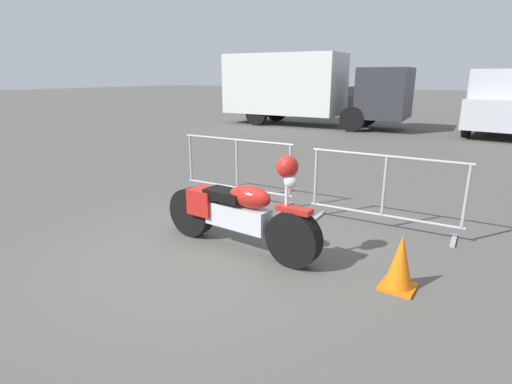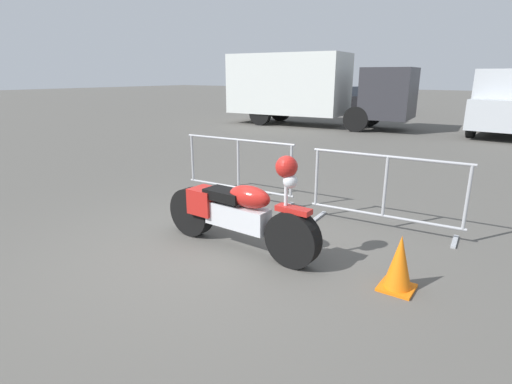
{
  "view_description": "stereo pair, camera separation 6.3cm",
  "coord_description": "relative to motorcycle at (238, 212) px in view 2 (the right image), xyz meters",
  "views": [
    {
      "loc": [
        3.02,
        -3.4,
        2.12
      ],
      "look_at": [
        0.23,
        0.72,
        0.65
      ],
      "focal_mm": 28.0,
      "sensor_mm": 36.0,
      "label": 1
    },
    {
      "loc": [
        3.07,
        -3.37,
        2.12
      ],
      "look_at": [
        0.23,
        0.72,
        0.65
      ],
      "focal_mm": 28.0,
      "sensor_mm": 36.0,
      "label": 2
    }
  ],
  "objects": [
    {
      "name": "ground_plane",
      "position": [
        -0.23,
        -0.32,
        -0.49
      ],
      "size": [
        120.0,
        120.0,
        0.0
      ],
      "primitive_type": "plane",
      "color": "#54514C"
    },
    {
      "name": "parked_car_maroon",
      "position": [
        -11.8,
        20.27,
        0.26
      ],
      "size": [
        1.88,
        4.36,
        1.46
      ],
      "rotation": [
        0.0,
        0.0,
        1.6
      ],
      "color": "maroon",
      "rests_on": "ground"
    },
    {
      "name": "motorcycle",
      "position": [
        0.0,
        0.0,
        0.0
      ],
      "size": [
        2.26,
        0.34,
        1.28
      ],
      "rotation": [
        0.0,
        0.0,
        -0.02
      ],
      "color": "black",
      "rests_on": "ground"
    },
    {
      "name": "box_truck",
      "position": [
        -5.36,
        11.94,
        1.15
      ],
      "size": [
        7.86,
        2.87,
        2.98
      ],
      "rotation": [
        0.0,
        0.0,
        0.08
      ],
      "color": "silver",
      "rests_on": "ground"
    },
    {
      "name": "delivery_van",
      "position": [
        2.0,
        13.83,
        0.75
      ],
      "size": [
        2.22,
        5.1,
        2.31
      ],
      "rotation": [
        0.0,
        0.0,
        -1.63
      ],
      "color": "#B2B7BC",
      "rests_on": "ground"
    },
    {
      "name": "parked_car_black",
      "position": [
        -5.47,
        19.97,
        0.25
      ],
      "size": [
        1.87,
        4.35,
        1.46
      ],
      "rotation": [
        0.0,
        0.0,
        1.6
      ],
      "color": "black",
      "rests_on": "ground"
    },
    {
      "name": "crowd_barrier_far",
      "position": [
        1.28,
        1.7,
        0.07
      ],
      "size": [
        2.14,
        0.58,
        1.07
      ],
      "rotation": [
        0.0,
        0.0,
        0.07
      ],
      "color": "#9EA0A5",
      "rests_on": "ground"
    },
    {
      "name": "parked_car_tan",
      "position": [
        -8.64,
        20.01,
        0.22
      ],
      "size": [
        1.79,
        4.15,
        1.39
      ],
      "rotation": [
        0.0,
        0.0,
        1.6
      ],
      "color": "tan",
      "rests_on": "ground"
    },
    {
      "name": "crowd_barrier_near",
      "position": [
        -1.28,
        1.7,
        0.07
      ],
      "size": [
        2.14,
        0.58,
        1.07
      ],
      "rotation": [
        0.0,
        0.0,
        0.07
      ],
      "color": "#9EA0A5",
      "rests_on": "ground"
    },
    {
      "name": "traffic_cone",
      "position": [
        1.95,
        0.14,
        -0.2
      ],
      "size": [
        0.34,
        0.34,
        0.59
      ],
      "color": "orange",
      "rests_on": "ground"
    }
  ]
}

